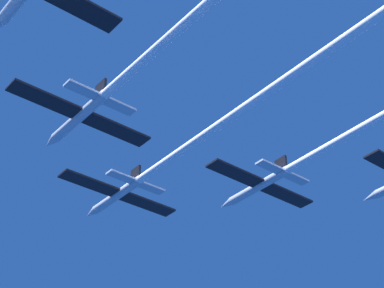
% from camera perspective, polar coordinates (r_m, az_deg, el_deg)
% --- Properties ---
extents(jet_lead, '(16.38, 59.24, 2.71)m').
position_cam_1_polar(jet_lead, '(73.31, 1.44, 1.01)').
color(jet_lead, '#B2BAC6').
extents(jet_left_wing, '(16.38, 62.34, 2.71)m').
position_cam_1_polar(jet_left_wing, '(59.45, 0.31, 10.91)').
color(jet_left_wing, '#B2BAC6').
extents(jet_right_wing, '(16.38, 56.70, 2.71)m').
position_cam_1_polar(jet_right_wing, '(75.51, 14.52, 1.54)').
color(jet_right_wing, '#B2BAC6').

